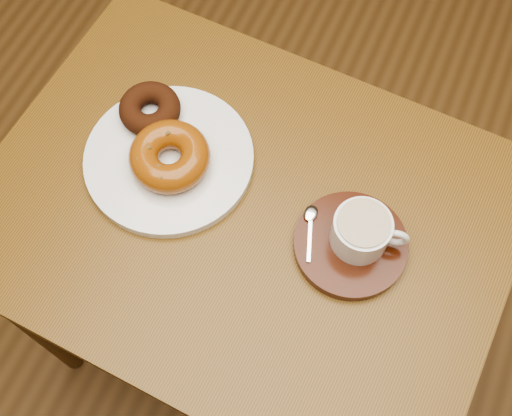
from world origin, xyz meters
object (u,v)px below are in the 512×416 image
at_px(saucer, 350,245).
at_px(coffee_cup, 362,231).
at_px(donut_plate, 169,159).
at_px(cafe_table, 245,239).

bearing_deg(saucer, coffee_cup, 48.13).
height_order(donut_plate, coffee_cup, coffee_cup).
height_order(saucer, coffee_cup, coffee_cup).
distance_m(donut_plate, coffee_cup, 0.31).
bearing_deg(coffee_cup, saucer, -142.43).
distance_m(cafe_table, saucer, 0.20).
distance_m(saucer, coffee_cup, 0.04).
bearing_deg(saucer, donut_plate, 175.60).
bearing_deg(coffee_cup, donut_plate, 166.92).
relative_size(cafe_table, coffee_cup, 7.54).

